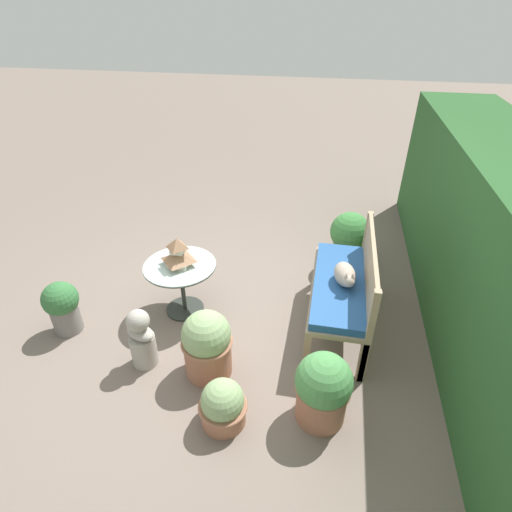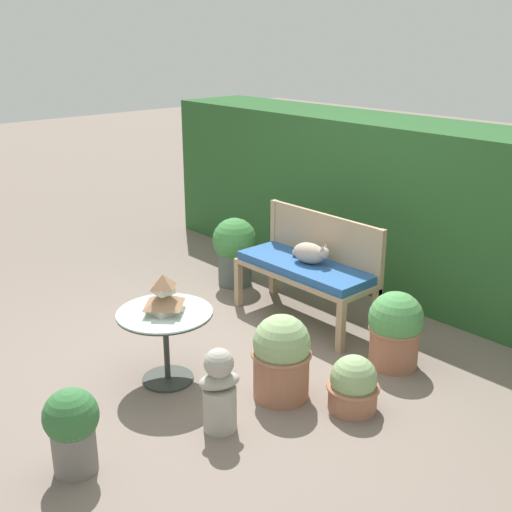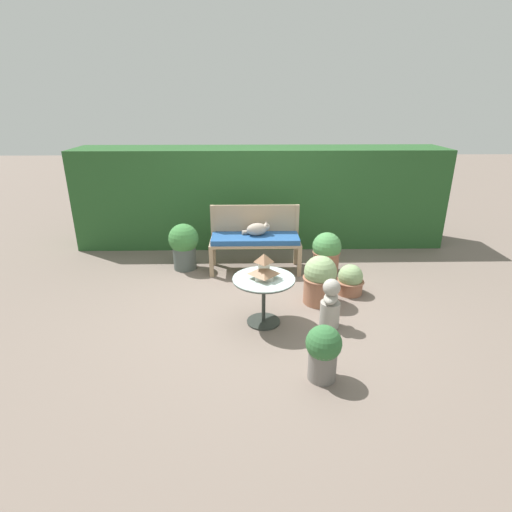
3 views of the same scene
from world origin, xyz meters
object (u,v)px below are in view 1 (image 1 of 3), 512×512
patio_table (181,275)px  potted_plant_table_far (62,306)px  pagoda_birdhouse (178,254)px  potted_plant_path_edge (223,405)px  potted_plant_hedge_corner (323,389)px  potted_plant_bench_left (349,239)px  garden_bench (339,287)px  garden_bust (142,339)px  potted_plant_table_near (207,344)px  cat (345,275)px

patio_table → potted_plant_table_far: (0.51, -1.03, -0.15)m
pagoda_birdhouse → potted_plant_path_edge: (1.20, 0.75, -0.52)m
patio_table → potted_plant_hedge_corner: bearing=55.7°
potted_plant_bench_left → potted_plant_table_far: bearing=-58.1°
garden_bench → garden_bust: bearing=-63.5°
garden_bench → patio_table: 1.57m
potted_plant_table_near → potted_plant_path_edge: (0.46, 0.26, -0.13)m
potted_plant_path_edge → potted_plant_bench_left: size_ratio=0.57×
cat → potted_plant_table_near: (0.78, -1.11, -0.33)m
pagoda_birdhouse → potted_plant_table_far: bearing=-63.5°
garden_bust → potted_plant_table_far: bearing=-174.1°
potted_plant_table_far → cat: bearing=101.8°
patio_table → potted_plant_bench_left: potted_plant_bench_left is taller
patio_table → potted_plant_table_far: size_ratio=1.29×
patio_table → garden_bench: bearing=92.5°
garden_bench → potted_plant_path_edge: size_ratio=3.33×
pagoda_birdhouse → potted_plant_table_far: 1.22m
potted_plant_table_near → potted_plant_path_edge: 0.55m
potted_plant_table_far → potted_plant_hedge_corner: bearing=78.8°
cat → potted_plant_path_edge: bearing=-47.1°
garden_bench → potted_plant_hedge_corner: potted_plant_hedge_corner is taller
potted_plant_bench_left → cat: bearing=-3.0°
cat → potted_plant_path_edge: cat is taller
cat → potted_plant_hedge_corner: (1.05, -0.12, -0.34)m
garden_bench → potted_plant_table_far: size_ratio=2.46×
patio_table → garden_bust: garden_bust is taller
potted_plant_table_near → potted_plant_table_far: bearing=-98.6°
cat → potted_plant_table_far: bearing=-91.0°
garden_bench → potted_plant_table_far: 2.67m
potted_plant_path_edge → potted_plant_bench_left: bearing=159.0°
garden_bust → potted_plant_path_edge: bearing=-6.6°
potted_plant_table_near → potted_plant_hedge_corner: 1.03m
cat → potted_plant_path_edge: (1.24, -0.85, -0.47)m
cat → potted_plant_table_near: 1.39m
cat → potted_plant_bench_left: bearing=164.2°
cat → potted_plant_bench_left: 1.16m
patio_table → pagoda_birdhouse: 0.25m
cat → patio_table: cat is taller
patio_table → potted_plant_table_far: bearing=-63.5°
potted_plant_table_far → potted_plant_table_near: 1.54m
potted_plant_table_far → potted_plant_bench_left: size_ratio=0.77×
potted_plant_table_far → potted_plant_hedge_corner: (0.50, 2.52, 0.01)m
patio_table → potted_plant_path_edge: (1.20, 0.75, -0.27)m
patio_table → potted_plant_bench_left: (-1.16, 1.66, -0.06)m
garden_bust → potted_plant_table_near: bearing=22.9°
pagoda_birdhouse → potted_plant_table_near: size_ratio=0.47×
garden_bench → patio_table: patio_table is taller
potted_plant_table_far → potted_plant_bench_left: (-1.68, 2.69, 0.09)m
potted_plant_table_near → potted_plant_hedge_corner: size_ratio=1.03×
potted_plant_path_edge → garden_bust: bearing=-117.5°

